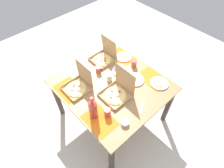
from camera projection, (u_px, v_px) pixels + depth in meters
ground_plane at (112, 115)px, 2.86m from camera, size 6.00×6.00×0.00m
dining_table at (112, 89)px, 2.37m from camera, size 1.25×1.17×0.75m
placemat_near_left at (69, 90)px, 2.23m from camera, size 0.36×0.26×0.00m
placemat_near_right at (100, 120)px, 1.96m from camera, size 0.36×0.26×0.00m
placemat_far_left at (121, 57)px, 2.61m from camera, size 0.36×0.26×0.00m
placemat_far_right at (153, 79)px, 2.34m from camera, size 0.36×0.26×0.00m
pizza_box_center at (117, 92)px, 2.14m from camera, size 0.30×0.31×0.34m
pizza_box_edge_far at (104, 57)px, 2.53m from camera, size 0.28×0.29×0.32m
pizza_box_corner_left at (78, 85)px, 2.21m from camera, size 0.29×0.29×0.32m
plate_far_right at (135, 80)px, 2.32m from camera, size 0.22×0.22×0.03m
plate_far_left at (159, 83)px, 2.28m from camera, size 0.22×0.22×0.03m
plate_near_right at (120, 71)px, 2.42m from camera, size 0.21×0.21×0.03m
plate_near_left at (124, 57)px, 2.59m from camera, size 0.21×0.21×0.03m
soda_bottle at (93, 109)px, 1.90m from camera, size 0.09×0.09×0.32m
cup_clear_left at (107, 112)px, 1.97m from camera, size 0.07×0.07×0.10m
cup_clear_right at (109, 77)px, 2.29m from camera, size 0.06×0.06×0.10m
cup_dark at (134, 64)px, 2.45m from camera, size 0.07×0.07×0.10m
cup_red at (98, 70)px, 2.38m from camera, size 0.07×0.07×0.09m
condiment_bowl at (125, 123)px, 1.92m from camera, size 0.09×0.09×0.04m
knife_by_near_right at (142, 107)px, 2.07m from camera, size 0.11×0.19×0.00m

